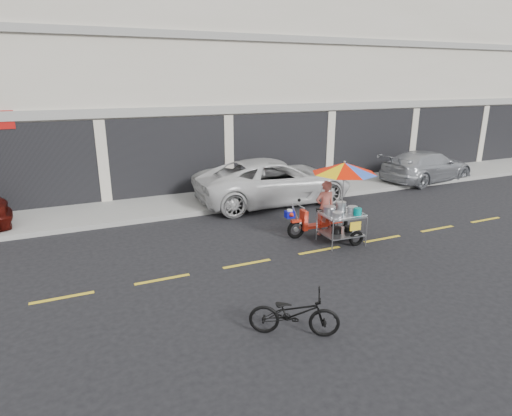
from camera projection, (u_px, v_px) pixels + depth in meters
name	position (u px, v px, depth m)	size (l,w,h in m)	color
ground	(319.00, 251.00, 10.85)	(90.00, 90.00, 0.00)	black
sidewalk	(239.00, 196.00, 15.64)	(45.00, 3.00, 0.15)	gray
shophouse_block	(253.00, 77.00, 19.97)	(36.00, 8.11, 10.40)	beige
centerline	(319.00, 250.00, 10.85)	(42.00, 0.10, 0.01)	gold
white_pickup	(274.00, 181.00, 14.88)	(2.54, 5.51, 1.53)	silver
silver_pickup	(427.00, 166.00, 17.97)	(1.82, 4.47, 1.30)	#ABAEB4
near_bicycle	(294.00, 313.00, 7.19)	(0.54, 1.54, 0.81)	black
food_vendor_rig	(336.00, 190.00, 11.23)	(2.17, 1.81, 2.20)	black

